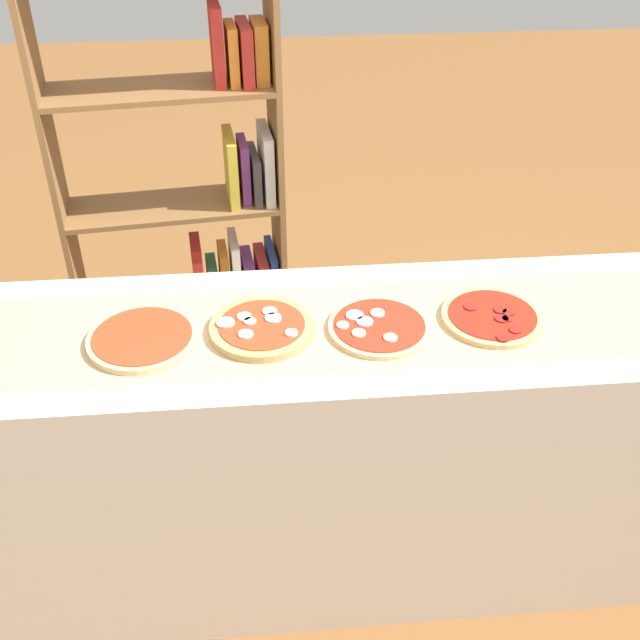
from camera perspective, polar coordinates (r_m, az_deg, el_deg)
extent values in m
plane|color=brown|center=(2.65, 0.00, -16.58)|extent=(12.00, 12.00, 0.00)
cube|color=beige|center=(2.31, 0.00, -9.63)|extent=(2.27, 0.58, 0.91)
cube|color=tan|center=(2.01, 0.00, -0.44)|extent=(1.95, 0.39, 0.00)
cylinder|color=#E5C17F|center=(2.00, -12.95, -1.36)|extent=(0.28, 0.28, 0.02)
cylinder|color=red|center=(2.00, -12.99, -1.12)|extent=(0.25, 0.25, 0.00)
cylinder|color=tan|center=(1.99, -4.30, -0.60)|extent=(0.27, 0.27, 0.02)
cylinder|color=red|center=(1.98, -4.32, -0.32)|extent=(0.22, 0.22, 0.00)
cylinder|color=#EFE5CC|center=(2.01, -5.60, 0.25)|extent=(0.04, 0.04, 0.00)
cylinder|color=#EFE5CC|center=(1.99, -5.19, -0.10)|extent=(0.03, 0.03, 0.00)
cylinder|color=#EFE5CC|center=(1.94, -2.12, -0.95)|extent=(0.03, 0.03, 0.00)
cylinder|color=#EFE5CC|center=(1.95, -5.50, -1.05)|extent=(0.04, 0.04, 0.00)
cylinder|color=#EFE5CC|center=(1.99, -6.98, -0.21)|extent=(0.05, 0.05, 0.00)
cylinder|color=#EFE5CC|center=(2.02, -3.72, 0.66)|extent=(0.04, 0.04, 0.00)
cylinder|color=#EFE5CC|center=(2.00, -3.47, 0.16)|extent=(0.04, 0.04, 0.00)
cylinder|color=#E5C17F|center=(2.00, 4.39, -0.55)|extent=(0.26, 0.26, 0.01)
cylinder|color=red|center=(1.99, 4.40, -0.35)|extent=(0.24, 0.24, 0.00)
cylinder|color=#EFE5CC|center=(1.96, 2.87, -0.97)|extent=(0.04, 0.04, 0.00)
cylinder|color=#EFE5CC|center=(1.95, 5.21, -1.30)|extent=(0.04, 0.04, 0.00)
cylinder|color=#EFE5CC|center=(2.00, 3.32, -0.11)|extent=(0.04, 0.04, 0.00)
cylinder|color=#EFE5CC|center=(2.03, 4.26, 0.52)|extent=(0.04, 0.04, 0.00)
cylinder|color=#EFE5CC|center=(1.98, 1.70, -0.38)|extent=(0.03, 0.03, 0.00)
cylinder|color=#EFE5CC|center=(2.02, 2.57, 0.35)|extent=(0.05, 0.05, 0.00)
cylinder|color=#DBB26B|center=(2.08, 12.56, 0.19)|extent=(0.27, 0.27, 0.01)
cylinder|color=#AD2314|center=(2.07, 12.60, 0.39)|extent=(0.23, 0.23, 0.00)
cylinder|color=maroon|center=(1.99, 13.36, -1.26)|extent=(0.03, 0.03, 0.00)
cylinder|color=maroon|center=(2.06, 13.25, 0.10)|extent=(0.04, 0.04, 0.00)
cylinder|color=maroon|center=(2.09, 13.17, 0.66)|extent=(0.03, 0.03, 0.00)
cylinder|color=maroon|center=(2.09, 13.73, 0.54)|extent=(0.03, 0.03, 0.00)
cylinder|color=maroon|center=(2.06, 13.62, 0.09)|extent=(0.03, 0.03, 0.00)
cylinder|color=maroon|center=(2.02, 14.21, -0.72)|extent=(0.03, 0.03, 0.00)
cylinder|color=maroon|center=(2.09, 11.05, 0.95)|extent=(0.03, 0.03, 0.00)
cube|color=brown|center=(2.82, -3.15, 9.05)|extent=(0.05, 0.25, 1.68)
cube|color=brown|center=(2.82, -18.30, 7.30)|extent=(0.05, 0.25, 1.68)
cube|color=brown|center=(3.25, -9.17, -4.85)|extent=(0.74, 0.33, 0.02)
cube|color=#234799|center=(3.20, -3.43, -2.71)|extent=(0.05, 0.16, 0.19)
cube|color=#753384|center=(3.21, -4.16, -2.99)|extent=(0.05, 0.18, 0.16)
cube|color=#47423D|center=(3.19, -4.95, -2.84)|extent=(0.05, 0.16, 0.20)
cube|color=#753384|center=(3.18, -5.80, -2.80)|extent=(0.06, 0.19, 0.22)
cube|color=#B22823|center=(3.20, -6.64, -3.28)|extent=(0.06, 0.16, 0.17)
cube|color=brown|center=(3.01, -9.90, 1.20)|extent=(0.74, 0.33, 0.02)
cube|color=#234799|center=(2.96, -3.59, 3.67)|extent=(0.05, 0.20, 0.20)
cube|color=#B22823|center=(2.97, -4.32, 3.39)|extent=(0.06, 0.19, 0.17)
cube|color=#753384|center=(2.96, -5.33, 3.25)|extent=(0.06, 0.18, 0.17)
cube|color=silver|center=(2.94, -6.27, 3.84)|extent=(0.05, 0.18, 0.25)
cube|color=orange|center=(2.95, -7.06, 3.43)|extent=(0.05, 0.15, 0.22)
cube|color=#2D753D|center=(2.96, -7.91, 2.88)|extent=(0.05, 0.15, 0.16)
cube|color=#B22823|center=(2.93, -8.98, 3.55)|extent=(0.05, 0.16, 0.26)
cube|color=brown|center=(2.80, -10.75, 8.24)|extent=(0.74, 0.33, 0.02)
cube|color=silver|center=(2.76, -4.01, 11.45)|extent=(0.06, 0.21, 0.25)
cube|color=#47423D|center=(2.77, -4.85, 10.61)|extent=(0.05, 0.21, 0.17)
cube|color=#753384|center=(2.76, -5.64, 10.96)|extent=(0.05, 0.16, 0.21)
cube|color=gold|center=(2.75, -6.59, 11.11)|extent=(0.05, 0.21, 0.24)
cube|color=brown|center=(2.64, -11.77, 16.27)|extent=(0.74, 0.33, 0.02)
cube|color=orange|center=(2.62, -4.49, 19.15)|extent=(0.06, 0.15, 0.19)
cube|color=#B22823|center=(2.62, -5.56, 19.01)|extent=(0.06, 0.20, 0.18)
cube|color=orange|center=(2.62, -6.52, 18.92)|extent=(0.05, 0.15, 0.18)
cube|color=#B22823|center=(2.60, -7.61, 19.49)|extent=(0.05, 0.15, 0.25)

